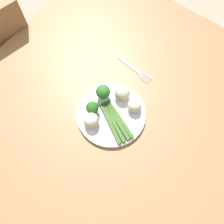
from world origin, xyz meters
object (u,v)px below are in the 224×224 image
object	(u,v)px
asparagus_bundle	(115,121)
broccoli_left	(92,108)
plate	(112,113)
cauliflower_outer_edge	(135,106)
cauliflower_edge	(122,93)
broccoli_near_center	(103,92)
fork	(134,69)
cauliflower_front_left	(91,120)
dining_table	(107,121)

from	to	relation	value
asparagus_bundle	broccoli_left	bearing A→B (deg)	-144.74
plate	cauliflower_outer_edge	size ratio (longest dim) A/B	5.00
broccoli_left	cauliflower_edge	world-z (taller)	same
broccoli_near_center	fork	xyz separation A→B (m)	(-0.17, 0.02, -0.05)
cauliflower_edge	cauliflower_front_left	bearing A→B (deg)	-8.95
dining_table	asparagus_bundle	distance (m)	0.13
dining_table	fork	distance (m)	0.23
dining_table	broccoli_near_center	xyz separation A→B (m)	(-0.04, -0.04, 0.15)
plate	fork	bearing A→B (deg)	-167.17
cauliflower_outer_edge	cauliflower_edge	world-z (taller)	cauliflower_edge
broccoli_left	broccoli_near_center	size ratio (longest dim) A/B	0.87
asparagus_bundle	cauliflower_edge	xyz separation A→B (m)	(-0.09, -0.04, 0.02)
dining_table	plate	xyz separation A→B (m)	(-0.00, 0.02, 0.11)
dining_table	cauliflower_front_left	size ratio (longest dim) A/B	22.59
dining_table	cauliflower_outer_edge	bearing A→B (deg)	131.03
dining_table	cauliflower_front_left	bearing A→B (deg)	-9.69
cauliflower_outer_edge	cauliflower_front_left	world-z (taller)	cauliflower_front_left
cauliflower_front_left	fork	distance (m)	0.27
fork	cauliflower_front_left	bearing A→B (deg)	-81.32
broccoli_left	cauliflower_outer_edge	world-z (taller)	broccoli_left
cauliflower_edge	asparagus_bundle	bearing A→B (deg)	22.82
asparagus_bundle	broccoli_left	distance (m)	0.09
dining_table	asparagus_bundle	world-z (taller)	asparagus_bundle
plate	cauliflower_edge	size ratio (longest dim) A/B	4.39
asparagus_bundle	broccoli_left	world-z (taller)	broccoli_left
dining_table	broccoli_left	size ratio (longest dim) A/B	21.74
broccoli_left	fork	bearing A→B (deg)	177.29
broccoli_left	broccoli_near_center	bearing A→B (deg)	-174.45
dining_table	broccoli_left	bearing A→B (deg)	-47.65
asparagus_bundle	plate	bearing A→B (deg)	169.62
cauliflower_edge	fork	xyz separation A→B (m)	(-0.13, -0.04, -0.04)
cauliflower_outer_edge	fork	bearing A→B (deg)	-144.99
broccoli_left	fork	xyz separation A→B (m)	(-0.23, 0.01, -0.04)
plate	broccoli_left	bearing A→B (deg)	-57.10
dining_table	cauliflower_edge	world-z (taller)	cauliflower_edge
plate	broccoli_near_center	size ratio (longest dim) A/B	3.86
plate	cauliflower_front_left	world-z (taller)	cauliflower_front_left
fork	cauliflower_outer_edge	bearing A→B (deg)	-48.99
plate	cauliflower_front_left	distance (m)	0.09
asparagus_bundle	broccoli_near_center	xyz separation A→B (m)	(-0.05, -0.09, 0.03)
dining_table	broccoli_near_center	world-z (taller)	broccoli_near_center
broccoli_near_center	cauliflower_edge	bearing A→B (deg)	127.21
dining_table	broccoli_left	xyz separation A→B (m)	(0.03, -0.04, 0.15)
asparagus_bundle	cauliflower_edge	bearing A→B (deg)	137.46
fork	cauliflower_edge	bearing A→B (deg)	-68.34
dining_table	asparagus_bundle	bearing A→B (deg)	71.67
dining_table	cauliflower_outer_edge	distance (m)	0.17
asparagus_bundle	dining_table	bearing A→B (deg)	-173.69
cauliflower_outer_edge	cauliflower_edge	bearing A→B (deg)	-101.26
broccoli_near_center	cauliflower_edge	distance (m)	0.07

